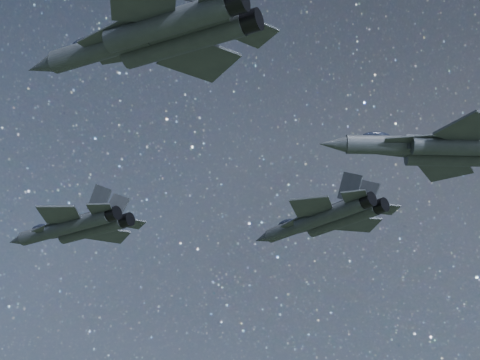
% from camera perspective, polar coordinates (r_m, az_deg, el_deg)
% --- Properties ---
extents(jet_lead, '(18.72, 12.93, 4.70)m').
position_cam_1_polar(jet_lead, '(83.07, -12.62, -3.54)').
color(jet_lead, '#2C3137').
extents(jet_left, '(19.37, 12.73, 4.98)m').
position_cam_1_polar(jet_left, '(83.81, 6.66, -2.93)').
color(jet_left, '#2C3137').
extents(jet_right, '(18.82, 13.34, 4.78)m').
position_cam_1_polar(jet_right, '(50.51, -6.52, 11.15)').
color(jet_right, '#2C3137').
extents(jet_slot, '(18.52, 12.12, 4.78)m').
position_cam_1_polar(jet_slot, '(66.66, 15.46, 2.39)').
color(jet_slot, '#2C3137').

